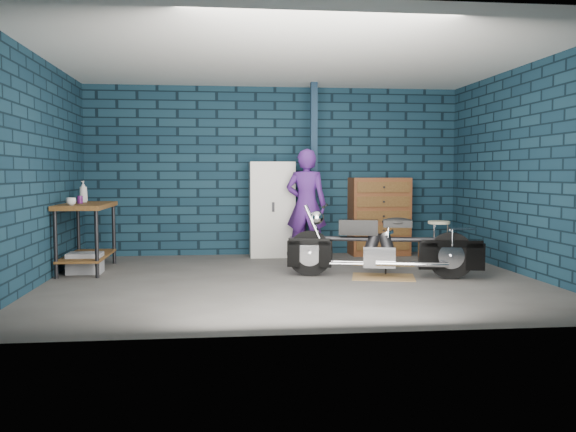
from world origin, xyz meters
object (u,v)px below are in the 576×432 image
(motorcycle, at_px, (384,241))
(person, at_px, (306,205))
(workbench, at_px, (87,237))
(locker, at_px, (272,209))
(storage_bin, at_px, (85,263))
(shop_stool, at_px, (439,241))
(tool_chest, at_px, (379,216))

(motorcycle, bearing_deg, person, 129.93)
(workbench, xyz_separation_m, locker, (2.61, 1.14, 0.29))
(person, height_order, locker, person)
(person, xyz_separation_m, storage_bin, (-3.05, -0.82, -0.70))
(workbench, distance_m, shop_stool, 5.08)
(motorcycle, distance_m, shop_stool, 1.83)
(person, bearing_deg, storage_bin, 32.40)
(locker, bearing_deg, motorcycle, -59.81)
(motorcycle, xyz_separation_m, shop_stool, (1.22, 1.35, -0.16))
(workbench, xyz_separation_m, storage_bin, (0.02, -0.24, -0.32))
(workbench, relative_size, motorcycle, 0.67)
(motorcycle, distance_m, locker, 2.47)
(person, height_order, shop_stool, person)
(person, relative_size, storage_bin, 3.83)
(workbench, relative_size, locker, 0.94)
(workbench, distance_m, storage_bin, 0.40)
(locker, height_order, shop_stool, locker)
(locker, distance_m, tool_chest, 1.74)
(motorcycle, bearing_deg, shop_stool, 61.73)
(workbench, height_order, motorcycle, motorcycle)
(workbench, bearing_deg, shop_stool, 4.17)
(workbench, distance_m, motorcycle, 3.96)
(locker, distance_m, shop_stool, 2.61)
(motorcycle, xyz_separation_m, person, (-0.77, 1.56, 0.38))
(motorcycle, xyz_separation_m, locker, (-1.23, 2.12, 0.29))
(workbench, height_order, tool_chest, tool_chest)
(storage_bin, xyz_separation_m, locker, (2.59, 1.38, 0.61))
(person, height_order, storage_bin, person)
(motorcycle, relative_size, tool_chest, 1.67)
(person, bearing_deg, locker, -32.65)
(tool_chest, bearing_deg, shop_stool, -47.14)
(motorcycle, xyz_separation_m, storage_bin, (-3.82, 0.74, -0.32))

